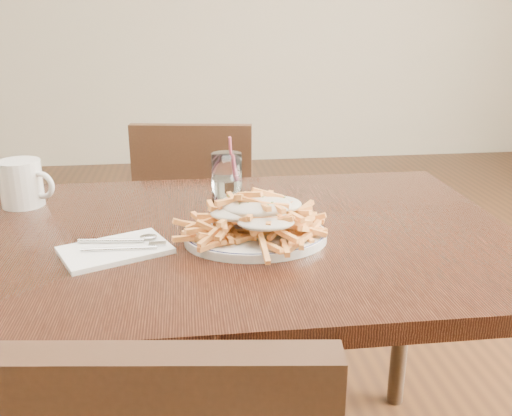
{
  "coord_description": "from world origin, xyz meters",
  "views": [
    {
      "loc": [
        -0.08,
        -1.11,
        1.19
      ],
      "look_at": [
        0.05,
        -0.06,
        0.82
      ],
      "focal_mm": 40.0,
      "sensor_mm": 36.0,
      "label": 1
    }
  ],
  "objects": [
    {
      "name": "loaded_fries",
      "position": [
        0.05,
        -0.06,
        0.81
      ],
      "size": [
        0.32,
        0.29,
        0.08
      ],
      "color": "#E89647",
      "rests_on": "fries_plate"
    },
    {
      "name": "cutlery",
      "position": [
        -0.23,
        -0.08,
        0.76
      ],
      "size": [
        0.18,
        0.06,
        0.01
      ],
      "color": "silver",
      "rests_on": "napkin"
    },
    {
      "name": "napkin",
      "position": [
        -0.22,
        -0.08,
        0.75
      ],
      "size": [
        0.23,
        0.2,
        0.01
      ],
      "primitive_type": "cube",
      "rotation": [
        0.0,
        0.0,
        0.42
      ],
      "color": "white",
      "rests_on": "table"
    },
    {
      "name": "water_glass",
      "position": [
        0.01,
        0.2,
        0.8
      ],
      "size": [
        0.07,
        0.07,
        0.16
      ],
      "color": "white",
      "rests_on": "table"
    },
    {
      "name": "chair_far",
      "position": [
        -0.05,
        0.79,
        0.48
      ],
      "size": [
        0.44,
        0.44,
        0.85
      ],
      "color": "#311C10",
      "rests_on": "ground"
    },
    {
      "name": "table",
      "position": [
        0.0,
        0.0,
        0.67
      ],
      "size": [
        1.2,
        0.8,
        0.75
      ],
      "color": "black",
      "rests_on": "ground"
    },
    {
      "name": "coffee_mug",
      "position": [
        -0.47,
        0.23,
        0.8
      ],
      "size": [
        0.13,
        0.1,
        0.11
      ],
      "color": "white",
      "rests_on": "table"
    },
    {
      "name": "fries_plate",
      "position": [
        0.05,
        -0.06,
        0.76
      ],
      "size": [
        0.3,
        0.27,
        0.02
      ],
      "color": "white",
      "rests_on": "table"
    }
  ]
}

